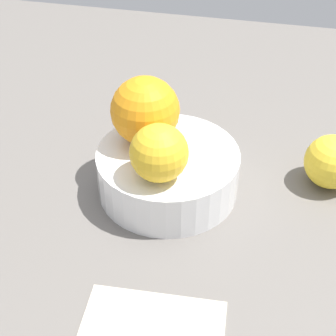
% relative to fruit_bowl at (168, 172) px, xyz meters
% --- Properties ---
extents(ground_plane, '(1.10, 1.10, 0.02)m').
position_rel_fruit_bowl_xyz_m(ground_plane, '(0.00, 0.00, -0.04)').
color(ground_plane, '#66605B').
extents(fruit_bowl, '(0.17, 0.17, 0.06)m').
position_rel_fruit_bowl_xyz_m(fruit_bowl, '(0.00, 0.00, 0.00)').
color(fruit_bowl, white).
rests_on(fruit_bowl, ground_plane).
extents(orange_in_bowl_0, '(0.07, 0.07, 0.07)m').
position_rel_fruit_bowl_xyz_m(orange_in_bowl_0, '(-0.04, 0.00, 0.06)').
color(orange_in_bowl_0, yellow).
rests_on(orange_in_bowl_0, fruit_bowl).
extents(orange_in_bowl_1, '(0.08, 0.08, 0.08)m').
position_rel_fruit_bowl_xyz_m(orange_in_bowl_1, '(0.02, 0.03, 0.07)').
color(orange_in_bowl_1, orange).
rests_on(orange_in_bowl_1, fruit_bowl).
extents(orange_loose_0, '(0.07, 0.07, 0.07)m').
position_rel_fruit_bowl_xyz_m(orange_loose_0, '(0.06, -0.20, 0.01)').
color(orange_loose_0, yellow).
rests_on(orange_loose_0, ground_plane).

